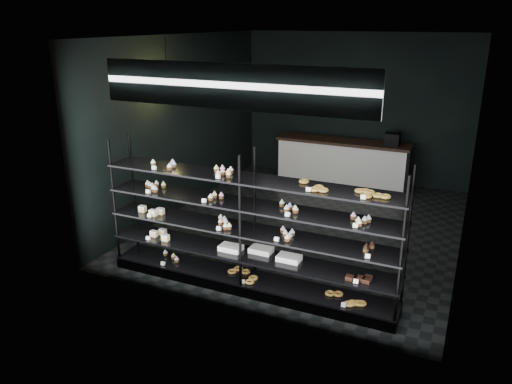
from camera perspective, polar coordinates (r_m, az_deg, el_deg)
room at (r=8.42m, az=6.40°, el=6.40°), size 5.01×6.01×3.20m
display_shelf at (r=6.58m, az=-1.10°, el=-6.13°), size 4.00×0.50×1.91m
signage at (r=5.55m, az=-2.93°, el=11.97°), size 3.30×0.05×0.50m
pendant_lamp at (r=8.44m, az=-10.08°, el=12.13°), size 0.31×0.31×0.88m
service_counter at (r=11.04m, az=9.90°, el=3.42°), size 2.87×0.65×1.23m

